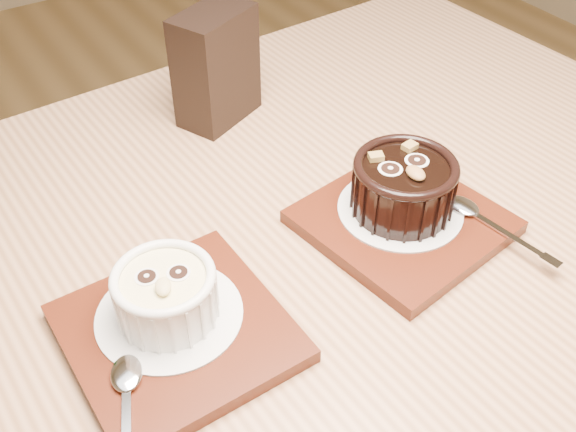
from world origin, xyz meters
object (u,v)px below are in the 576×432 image
at_px(tray_left, 177,333).
at_px(ramekin_white, 166,293).
at_px(condiment_stand, 216,67).
at_px(table, 258,322).
at_px(tray_right, 402,222).
at_px(ramekin_dark, 404,184).

distance_m(tray_left, ramekin_white, 0.04).
relative_size(tray_left, condiment_stand, 1.29).
distance_m(table, tray_right, 0.19).
height_order(ramekin_white, ramekin_dark, ramekin_dark).
distance_m(ramekin_dark, condiment_stand, 0.29).
xyz_separation_m(tray_right, condiment_stand, (-0.06, 0.29, 0.06)).
bearing_deg(condiment_stand, ramekin_white, -125.62).
bearing_deg(table, condiment_stand, 69.12).
height_order(tray_left, ramekin_dark, ramekin_dark).
height_order(ramekin_white, tray_right, ramekin_white).
bearing_deg(tray_left, tray_right, 1.25).
bearing_deg(ramekin_white, tray_left, -72.07).
bearing_deg(table, tray_right, -13.58).
bearing_deg(condiment_stand, tray_left, -124.31).
height_order(tray_right, ramekin_dark, ramekin_dark).
relative_size(ramekin_white, ramekin_dark, 0.85).
relative_size(table, ramekin_white, 13.85).
relative_size(tray_left, ramekin_dark, 1.71).
height_order(table, tray_right, tray_right).
relative_size(tray_right, condiment_stand, 1.29).
relative_size(table, ramekin_dark, 11.73).
bearing_deg(ramekin_white, condiment_stand, 76.56).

